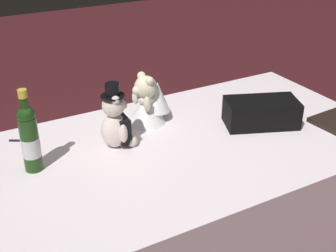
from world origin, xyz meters
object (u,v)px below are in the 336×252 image
(champagne_bottle, at_px, (30,138))
(signing_pen, at_px, (25,141))
(teddy_bear_groom, at_px, (116,122))
(teddy_bear_bride, at_px, (149,101))
(gift_case_black, at_px, (261,113))

(champagne_bottle, bearing_deg, signing_pen, -94.40)
(teddy_bear_groom, height_order, teddy_bear_bride, teddy_bear_groom)
(teddy_bear_groom, relative_size, signing_pen, 2.42)
(teddy_bear_bride, distance_m, signing_pen, 0.56)
(signing_pen, distance_m, gift_case_black, 1.03)
(champagne_bottle, xyz_separation_m, signing_pen, (-0.02, -0.23, -0.13))
(teddy_bear_bride, bearing_deg, champagne_bottle, 14.74)
(teddy_bear_bride, height_order, signing_pen, teddy_bear_bride)
(teddy_bear_bride, relative_size, signing_pen, 2.01)
(teddy_bear_bride, relative_size, champagne_bottle, 0.71)
(teddy_bear_bride, height_order, champagne_bottle, champagne_bottle)
(gift_case_black, bearing_deg, teddy_bear_bride, -32.88)
(signing_pen, relative_size, gift_case_black, 0.32)
(champagne_bottle, relative_size, signing_pen, 2.83)
(teddy_bear_bride, distance_m, champagne_bottle, 0.58)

